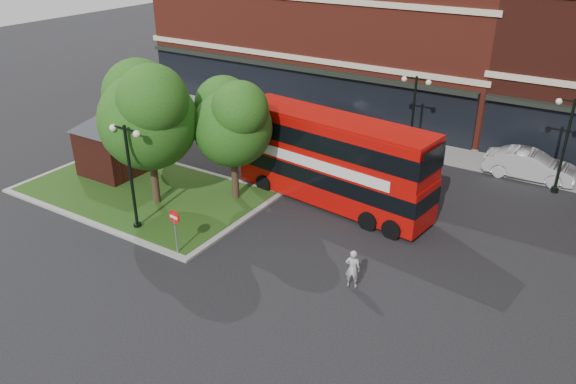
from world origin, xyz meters
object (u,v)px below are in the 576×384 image
Objects in this scene: car_white at (530,165)px; car_silver at (328,122)px; bus at (333,155)px; woman at (353,269)px.

car_silver is at bearing 85.98° from car_white.
car_silver is (-4.93, 8.71, -1.80)m from bus.
car_white is (12.65, -0.42, 0.01)m from car_silver.
bus is 2.21× the size of car_white.
bus is at bearing 134.94° from car_white.
bus is 11.46m from car_white.
car_white is at bearing -87.10° from car_silver.
woman is (4.05, -5.87, -1.76)m from bus.
woman is at bearing -143.57° from car_silver.
bus reaches higher than car_silver.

